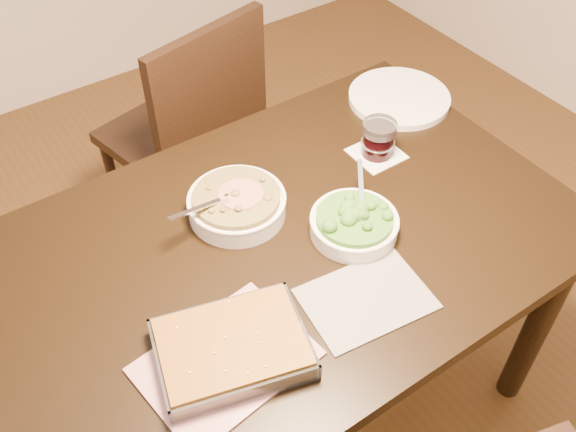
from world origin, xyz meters
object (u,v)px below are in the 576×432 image
at_px(table, 281,268).
at_px(wine_tumbler, 378,138).
at_px(broccoli_bowl, 354,223).
at_px(baking_dish, 232,348).
at_px(chair_far, 192,129).
at_px(stew_bowl, 237,203).
at_px(dinner_plate, 399,98).

bearing_deg(table, wine_tumbler, 16.62).
bearing_deg(broccoli_bowl, table, 155.53).
bearing_deg(baking_dish, chair_far, 82.73).
xyz_separation_m(broccoli_bowl, chair_far, (-0.01, 0.83, -0.26)).
height_order(stew_bowl, wine_tumbler, wine_tumbler).
distance_m(stew_bowl, wine_tumbler, 0.42).
bearing_deg(wine_tumbler, stew_bowl, 177.21).
height_order(broccoli_bowl, baking_dish, broccoli_bowl).
xyz_separation_m(table, broccoli_bowl, (0.16, -0.07, 0.12)).
bearing_deg(wine_tumbler, broccoli_bowl, -140.57).
bearing_deg(stew_bowl, chair_far, 73.36).
bearing_deg(dinner_plate, table, -156.01).
distance_m(baking_dish, wine_tumbler, 0.71).
relative_size(table, broccoli_bowl, 6.47).
bearing_deg(baking_dish, stew_bowl, 72.83).
relative_size(broccoli_bowl, baking_dish, 0.64).
height_order(broccoli_bowl, dinner_plate, broccoli_bowl).
relative_size(table, baking_dish, 4.12).
distance_m(stew_bowl, broccoli_bowl, 0.28).
bearing_deg(baking_dish, broccoli_bowl, 32.90).
xyz_separation_m(wine_tumbler, chair_far, (-0.23, 0.65, -0.28)).
distance_m(broccoli_bowl, baking_dish, 0.43).
height_order(broccoli_bowl, wine_tumbler, wine_tumbler).
distance_m(table, wine_tumbler, 0.43).
height_order(table, broccoli_bowl, broccoli_bowl).
distance_m(table, stew_bowl, 0.19).
bearing_deg(broccoli_bowl, wine_tumbler, 39.43).
xyz_separation_m(stew_bowl, broccoli_bowl, (0.19, -0.21, -0.00)).
xyz_separation_m(wine_tumbler, dinner_plate, (0.21, 0.15, -0.04)).
bearing_deg(chair_far, table, 66.14).
xyz_separation_m(table, stew_bowl, (-0.03, 0.14, 0.13)).
height_order(wine_tumbler, dinner_plate, wine_tumbler).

